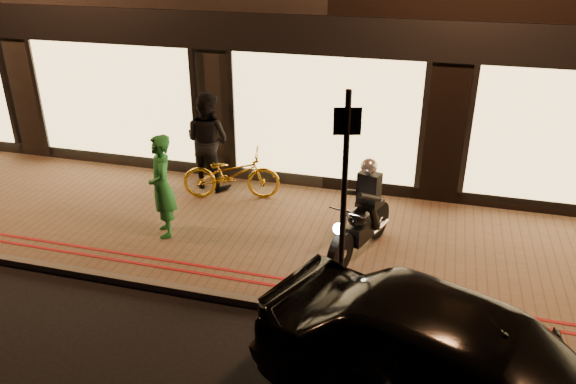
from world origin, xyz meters
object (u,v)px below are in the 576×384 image
(sign_post, at_px, (344,189))
(parked_car, at_px, (470,377))
(motorcycle, at_px, (362,218))
(bicycle_gold, at_px, (231,174))
(person_green, at_px, (162,186))

(sign_post, height_order, parked_car, sign_post)
(motorcycle, bearing_deg, parked_car, -45.72)
(sign_post, distance_m, bicycle_gold, 3.91)
(motorcycle, height_order, person_green, person_green)
(sign_post, height_order, person_green, sign_post)
(bicycle_gold, relative_size, parked_car, 0.40)
(motorcycle, height_order, bicycle_gold, motorcycle)
(person_green, bearing_deg, sign_post, 40.37)
(sign_post, height_order, bicycle_gold, sign_post)
(motorcycle, distance_m, bicycle_gold, 3.06)
(motorcycle, bearing_deg, sign_post, -76.42)
(parked_car, bearing_deg, sign_post, 62.05)
(motorcycle, height_order, sign_post, sign_post)
(parked_car, bearing_deg, bicycle_gold, 64.51)
(parked_car, bearing_deg, person_green, 80.34)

